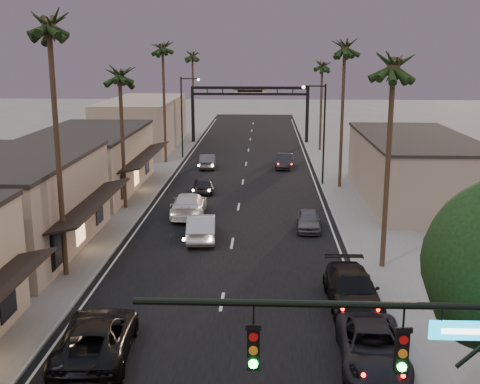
# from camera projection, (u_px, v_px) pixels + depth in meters

# --- Properties ---
(ground) EXTENTS (200.00, 200.00, 0.00)m
(ground) POSITION_uv_depth(u_px,v_px,m) (240.00, 198.00, 49.45)
(ground) COLOR slate
(ground) RESTS_ON ground
(road) EXTENTS (14.00, 120.00, 0.02)m
(road) POSITION_uv_depth(u_px,v_px,m) (242.00, 184.00, 54.31)
(road) COLOR black
(road) RESTS_ON ground
(sidewalk_left) EXTENTS (5.00, 92.00, 0.12)m
(sidewalk_left) POSITION_uv_depth(u_px,v_px,m) (152.00, 168.00, 61.49)
(sidewalk_left) COLOR slate
(sidewalk_left) RESTS_ON ground
(sidewalk_right) EXTENTS (5.00, 92.00, 0.12)m
(sidewalk_right) POSITION_uv_depth(u_px,v_px,m) (339.00, 170.00, 60.71)
(sidewalk_right) COLOR slate
(sidewalk_right) RESTS_ON ground
(storefront_mid) EXTENTS (8.00, 14.00, 5.50)m
(storefront_mid) POSITION_uv_depth(u_px,v_px,m) (12.00, 207.00, 35.74)
(storefront_mid) COLOR gray
(storefront_mid) RESTS_ON ground
(storefront_far) EXTENTS (8.00, 16.00, 5.00)m
(storefront_far) POSITION_uv_depth(u_px,v_px,m) (89.00, 162.00, 51.35)
(storefront_far) COLOR tan
(storefront_far) RESTS_ON ground
(storefront_dist) EXTENTS (8.00, 20.00, 6.00)m
(storefront_dist) POSITION_uv_depth(u_px,v_px,m) (143.00, 124.00, 73.59)
(storefront_dist) COLOR gray
(storefront_dist) RESTS_ON ground
(building_right) EXTENTS (8.00, 18.00, 5.00)m
(building_right) POSITION_uv_depth(u_px,v_px,m) (414.00, 169.00, 48.30)
(building_right) COLOR gray
(building_right) RESTS_ON ground
(traffic_signal) EXTENTS (8.51, 0.22, 7.80)m
(traffic_signal) POSITION_uv_depth(u_px,v_px,m) (432.00, 371.00, 13.05)
(traffic_signal) COLOR black
(traffic_signal) RESTS_ON ground
(arch) EXTENTS (15.20, 0.40, 7.27)m
(arch) POSITION_uv_depth(u_px,v_px,m) (250.00, 100.00, 77.33)
(arch) COLOR black
(arch) RESTS_ON ground
(streetlight_right) EXTENTS (2.13, 0.30, 9.00)m
(streetlight_right) POSITION_uv_depth(u_px,v_px,m) (321.00, 126.00, 52.79)
(streetlight_right) COLOR black
(streetlight_right) RESTS_ON ground
(streetlight_left) EXTENTS (2.13, 0.30, 9.00)m
(streetlight_left) POSITION_uv_depth(u_px,v_px,m) (184.00, 111.00, 66.00)
(streetlight_left) COLOR black
(streetlight_left) RESTS_ON ground
(palm_lb) EXTENTS (3.20, 3.20, 15.20)m
(palm_lb) POSITION_uv_depth(u_px,v_px,m) (48.00, 18.00, 29.21)
(palm_lb) COLOR #38281C
(palm_lb) RESTS_ON ground
(palm_lc) EXTENTS (3.20, 3.20, 12.20)m
(palm_lc) POSITION_uv_depth(u_px,v_px,m) (119.00, 70.00, 43.49)
(palm_lc) COLOR #38281C
(palm_lc) RESTS_ON ground
(palm_ld) EXTENTS (3.20, 3.20, 14.20)m
(palm_ld) POSITION_uv_depth(u_px,v_px,m) (162.00, 44.00, 61.51)
(palm_ld) COLOR #38281C
(palm_ld) RESTS_ON ground
(palm_ra) EXTENTS (3.20, 3.20, 13.20)m
(palm_ra) POSITION_uv_depth(u_px,v_px,m) (394.00, 58.00, 30.90)
(palm_ra) COLOR #38281C
(palm_ra) RESTS_ON ground
(palm_rb) EXTENTS (3.20, 3.20, 14.20)m
(palm_rb) POSITION_uv_depth(u_px,v_px,m) (345.00, 43.00, 50.11)
(palm_rb) COLOR #38281C
(palm_rb) RESTS_ON ground
(palm_rc) EXTENTS (3.20, 3.20, 12.20)m
(palm_rc) POSITION_uv_depth(u_px,v_px,m) (322.00, 62.00, 70.00)
(palm_rc) COLOR #38281C
(palm_rc) RESTS_ON ground
(palm_far) EXTENTS (3.20, 3.20, 13.20)m
(palm_far) POSITION_uv_depth(u_px,v_px,m) (192.00, 53.00, 84.08)
(palm_far) COLOR #38281C
(palm_far) RESTS_ON ground
(oncoming_pickup) EXTENTS (3.21, 6.18, 1.66)m
(oncoming_pickup) POSITION_uv_depth(u_px,v_px,m) (96.00, 337.00, 23.69)
(oncoming_pickup) COLOR black
(oncoming_pickup) RESTS_ON ground
(oncoming_silver) EXTENTS (2.14, 5.14, 1.66)m
(oncoming_silver) POSITION_uv_depth(u_px,v_px,m) (201.00, 227.00, 38.46)
(oncoming_silver) COLOR #ADAEB3
(oncoming_silver) RESTS_ON ground
(oncoming_white) EXTENTS (2.57, 5.92, 1.70)m
(oncoming_white) POSITION_uv_depth(u_px,v_px,m) (189.00, 205.00, 43.86)
(oncoming_white) COLOR silver
(oncoming_white) RESTS_ON ground
(oncoming_dgrey) EXTENTS (2.13, 4.14, 1.35)m
(oncoming_dgrey) POSITION_uv_depth(u_px,v_px,m) (204.00, 184.00, 51.23)
(oncoming_dgrey) COLOR black
(oncoming_dgrey) RESTS_ON ground
(oncoming_grey_far) EXTENTS (1.77, 4.42, 1.43)m
(oncoming_grey_far) POSITION_uv_depth(u_px,v_px,m) (208.00, 161.00, 61.69)
(oncoming_grey_far) COLOR #48474C
(oncoming_grey_far) RESTS_ON ground
(curbside_near) EXTENTS (2.71, 5.49, 1.50)m
(curbside_near) POSITION_uv_depth(u_px,v_px,m) (372.00, 347.00, 23.08)
(curbside_near) COLOR black
(curbside_near) RESTS_ON ground
(curbside_black) EXTENTS (2.49, 5.79, 1.66)m
(curbside_black) POSITION_uv_depth(u_px,v_px,m) (352.00, 289.00, 28.41)
(curbside_black) COLOR black
(curbside_black) RESTS_ON ground
(curbside_grey) EXTENTS (1.73, 3.96, 1.33)m
(curbside_grey) POSITION_uv_depth(u_px,v_px,m) (308.00, 220.00, 40.53)
(curbside_grey) COLOR #4F4F54
(curbside_grey) RESTS_ON ground
(curbside_far) EXTENTS (2.00, 4.54, 1.45)m
(curbside_far) POSITION_uv_depth(u_px,v_px,m) (284.00, 161.00, 61.70)
(curbside_far) COLOR black
(curbside_far) RESTS_ON ground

